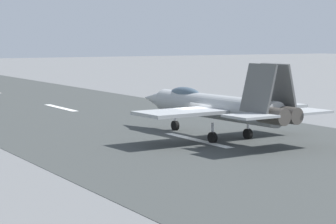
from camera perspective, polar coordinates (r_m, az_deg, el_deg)
ground_plane at (r=48.83m, az=1.90°, el=-2.26°), size 400.00×400.00×0.00m
runway_strip at (r=48.81m, az=1.91°, el=-2.25°), size 240.00×26.00×0.02m
fighter_jet at (r=49.00m, az=3.98°, el=0.53°), size 17.52×13.55×5.54m
crew_person at (r=63.96m, az=5.24°, el=0.47°), size 0.70×0.36×1.66m
marker_cone_mid at (r=60.84m, az=8.75°, el=-0.39°), size 0.44×0.44×0.55m
marker_cone_far at (r=76.30m, az=-0.19°, el=1.01°), size 0.44×0.44×0.55m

